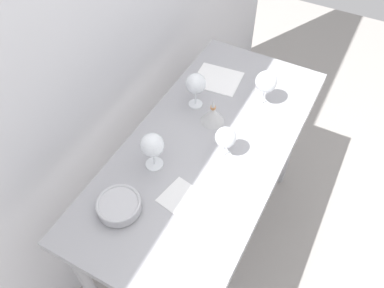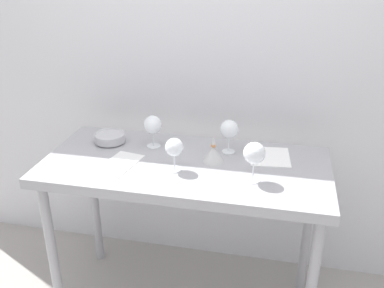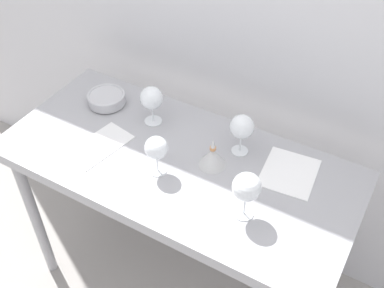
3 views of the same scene
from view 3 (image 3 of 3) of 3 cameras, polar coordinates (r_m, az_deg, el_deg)
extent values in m
plane|color=#9E9893|center=(2.53, -1.33, -16.52)|extent=(6.00, 6.00, 0.00)
cube|color=silver|center=(1.94, 5.81, 15.75)|extent=(3.80, 0.04, 2.60)
cube|color=#9F9FA4|center=(1.83, -1.76, -2.23)|extent=(1.40, 0.64, 0.04)
cube|color=#9F9FA4|center=(1.66, -7.69, -9.24)|extent=(1.40, 0.01, 0.05)
cylinder|color=#9F9FA4|center=(2.35, -18.60, -8.29)|extent=(0.05, 0.05, 0.86)
cylinder|color=#9F9FA4|center=(2.58, -10.75, -0.73)|extent=(0.05, 0.05, 0.86)
cylinder|color=#9F9FA4|center=(2.20, 16.95, -12.21)|extent=(0.05, 0.05, 0.86)
cylinder|color=white|center=(1.85, 5.82, -0.83)|extent=(0.07, 0.07, 0.00)
cylinder|color=white|center=(1.82, 5.91, 0.16)|extent=(0.01, 0.01, 0.08)
sphere|color=white|center=(1.77, 6.10, 2.11)|extent=(0.09, 0.09, 0.09)
cylinder|color=maroon|center=(1.78, 6.06, 1.70)|extent=(0.07, 0.07, 0.03)
cylinder|color=white|center=(1.77, -4.18, -3.20)|extent=(0.07, 0.07, 0.00)
cylinder|color=white|center=(1.74, -4.25, -2.26)|extent=(0.01, 0.01, 0.08)
sphere|color=white|center=(1.69, -4.38, -0.45)|extent=(0.09, 0.09, 0.09)
cylinder|color=maroon|center=(1.70, -4.35, -0.82)|extent=(0.06, 0.06, 0.02)
cylinder|color=white|center=(1.99, -4.74, 2.80)|extent=(0.07, 0.07, 0.00)
cylinder|color=white|center=(1.96, -4.81, 3.74)|extent=(0.01, 0.01, 0.08)
sphere|color=white|center=(1.91, -4.94, 5.61)|extent=(0.10, 0.10, 0.10)
cylinder|color=maroon|center=(1.92, -4.92, 5.21)|extent=(0.07, 0.07, 0.03)
cylinder|color=white|center=(1.64, 6.30, -8.40)|extent=(0.07, 0.07, 0.00)
cylinder|color=white|center=(1.60, 6.43, -7.32)|extent=(0.01, 0.01, 0.09)
sphere|color=white|center=(1.54, 6.68, -5.20)|extent=(0.10, 0.10, 0.10)
cylinder|color=maroon|center=(1.55, 6.63, -5.63)|extent=(0.07, 0.07, 0.03)
cube|color=white|center=(1.80, 11.75, -3.41)|extent=(0.22, 0.24, 0.00)
cube|color=white|center=(1.90, -11.21, -0.19)|extent=(0.19, 0.28, 0.00)
cylinder|color=#4C4C4C|center=(2.11, -10.28, 4.93)|extent=(0.12, 0.12, 0.01)
cylinder|color=#B7B7BC|center=(2.09, -10.36, 5.44)|extent=(0.16, 0.16, 0.04)
torus|color=#B7B7BC|center=(2.08, -10.43, 5.88)|extent=(0.17, 0.17, 0.01)
cone|color=beige|center=(1.77, 2.51, -1.59)|extent=(0.11, 0.11, 0.08)
cylinder|color=#C17F4C|center=(1.74, 2.56, -0.53)|extent=(0.02, 0.02, 0.01)
cone|color=beige|center=(1.72, 2.58, 0.08)|extent=(0.02, 0.02, 0.04)
camera|label=1|loc=(1.80, -47.64, 31.49)|focal=35.99mm
camera|label=2|loc=(0.85, -106.09, -42.86)|focal=40.51mm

